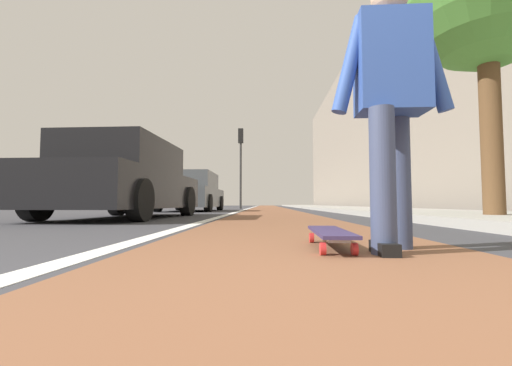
{
  "coord_description": "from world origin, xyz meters",
  "views": [
    {
      "loc": [
        -0.82,
        0.22,
        0.28
      ],
      "look_at": [
        9.39,
        0.5,
        0.89
      ],
      "focal_mm": 24.15,
      "sensor_mm": 36.0,
      "label": 1
    }
  ],
  "objects": [
    {
      "name": "skater_person",
      "position": [
        1.22,
        -0.53,
        0.94
      ],
      "size": [
        0.46,
        0.72,
        1.64
      ],
      "color": "#384260",
      "rests_on": "ground"
    },
    {
      "name": "lane_stripe_white",
      "position": [
        20.0,
        1.18,
        0.0
      ],
      "size": [
        52.0,
        0.16,
        0.01
      ],
      "primitive_type": "cube",
      "color": "silver",
      "rests_on": "ground"
    },
    {
      "name": "parked_car_near",
      "position": [
        5.82,
        2.95,
        0.72
      ],
      "size": [
        4.49,
        2.05,
        1.5
      ],
      "color": "black",
      "rests_on": "ground"
    },
    {
      "name": "traffic_light",
      "position": [
        18.13,
        1.58,
        3.07
      ],
      "size": [
        0.33,
        0.28,
        4.45
      ],
      "color": "#2D2D2D",
      "rests_on": "ground"
    },
    {
      "name": "skateboard",
      "position": [
        1.37,
        -0.19,
        0.09
      ],
      "size": [
        0.85,
        0.23,
        0.11
      ],
      "color": "red",
      "rests_on": "ground"
    },
    {
      "name": "ground_plane",
      "position": [
        10.0,
        0.0,
        0.0
      ],
      "size": [
        80.0,
        80.0,
        0.0
      ],
      "primitive_type": "plane",
      "color": "#38383D"
    },
    {
      "name": "bike_lane_paint",
      "position": [
        24.0,
        0.0,
        0.0
      ],
      "size": [
        56.0,
        2.06,
        0.0
      ],
      "primitive_type": "cube",
      "color": "brown",
      "rests_on": "ground"
    },
    {
      "name": "parked_car_mid",
      "position": [
        12.26,
        3.02,
        0.7
      ],
      "size": [
        4.59,
        2.0,
        1.46
      ],
      "color": "#4C5156",
      "rests_on": "ground"
    },
    {
      "name": "building_facade",
      "position": [
        22.0,
        -6.37,
        5.4
      ],
      "size": [
        40.0,
        1.2,
        10.8
      ],
      "primitive_type": "cube",
      "color": "gray",
      "rests_on": "ground"
    },
    {
      "name": "sidewalk_curb",
      "position": [
        18.0,
        -3.52,
        0.06
      ],
      "size": [
        52.0,
        3.2,
        0.12
      ],
      "primitive_type": "cube",
      "color": "#9E9B93",
      "rests_on": "ground"
    }
  ]
}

